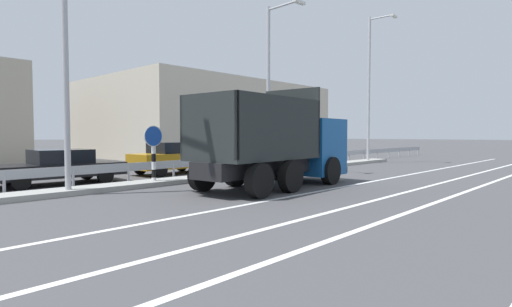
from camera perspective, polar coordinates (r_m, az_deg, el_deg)
The scene contains 15 objects.
ground_plane at distance 16.52m, azimuth 6.19°, elevation -3.82°, with size 320.00×320.00×0.00m, color #424244.
lane_strip_0 at distance 13.20m, azimuth 8.38°, elevation -5.46°, with size 49.02×0.16×0.01m, color silver.
lane_strip_1 at distance 12.11m, azimuth 17.05°, elevation -6.29°, with size 49.02×0.16×0.01m, color silver.
lane_strip_2 at distance 11.58m, azimuth 23.35°, elevation -6.80°, with size 49.02×0.16×0.01m, color silver.
median_island at distance 18.42m, azimuth -1.23°, elevation -2.86°, with size 26.96×1.10×0.18m, color gray.
median_guardrail at distance 19.32m, azimuth -4.06°, elevation -1.18°, with size 49.02×0.09×0.78m.
dump_truck at distance 14.87m, azimuth 4.39°, elevation 0.46°, with size 6.82×3.07×3.58m.
median_road_sign at distance 15.16m, azimuth -14.42°, elevation -0.01°, with size 0.77×0.16×2.21m.
street_lamp_1 at distance 13.63m, azimuth -25.31°, elevation 13.91°, with size 0.71×2.38×8.17m.
street_lamp_2 at distance 19.74m, azimuth 2.13°, elevation 10.37°, with size 0.71×2.14×8.09m.
street_lamp_3 at distance 27.84m, azimuth 16.04°, elevation 9.55°, with size 0.71×1.82×9.62m.
parked_car_2 at distance 16.82m, azimuth -26.41°, elevation -1.67°, with size 4.76×2.22×1.32m.
parked_car_3 at distance 19.48m, azimuth -11.98°, elevation -0.65°, with size 3.93×1.90×1.51m.
parked_car_4 at distance 22.84m, azimuth -1.31°, elevation -0.25°, with size 4.87×2.25×1.39m.
background_building_1 at distance 37.85m, azimuth -7.09°, elevation 4.70°, with size 19.67×14.11×6.44m, color beige.
Camera 1 is at (-13.19, -9.78, 1.86)m, focal length 28.00 mm.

